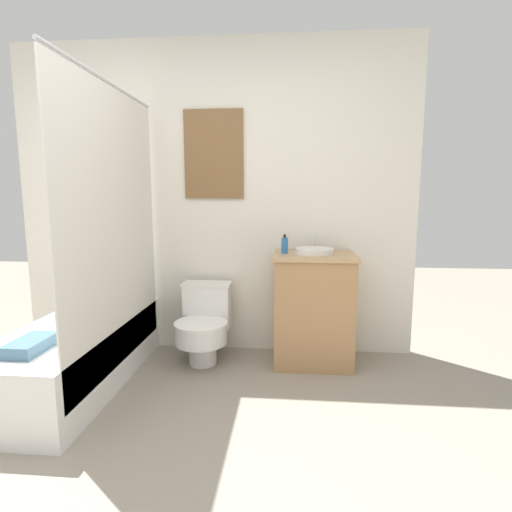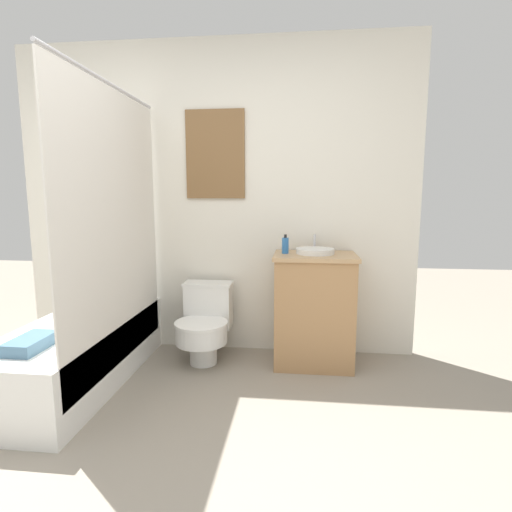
# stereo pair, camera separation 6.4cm
# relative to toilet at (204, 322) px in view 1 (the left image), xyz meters

# --- Properties ---
(wall_back) EXTENTS (3.26, 0.07, 2.50)m
(wall_back) POSITION_rel_toilet_xyz_m (0.02, 0.30, 0.95)
(wall_back) COLOR silver
(wall_back) RESTS_ON ground_plane
(shower_area) EXTENTS (0.65, 1.51, 1.98)m
(shower_area) POSITION_rel_toilet_xyz_m (-0.76, -0.48, -0.04)
(shower_area) COLOR white
(shower_area) RESTS_ON ground_plane
(toilet) EXTENTS (0.40, 0.55, 0.59)m
(toilet) POSITION_rel_toilet_xyz_m (0.00, 0.00, 0.00)
(toilet) COLOR white
(toilet) RESTS_ON ground_plane
(vanity) EXTENTS (0.61, 0.46, 0.85)m
(vanity) POSITION_rel_toilet_xyz_m (0.84, 0.03, 0.12)
(vanity) COLOR #AD7F51
(vanity) RESTS_ON ground_plane
(sink) EXTENTS (0.29, 0.32, 0.13)m
(sink) POSITION_rel_toilet_xyz_m (0.84, 0.05, 0.57)
(sink) COLOR white
(sink) RESTS_ON vanity
(soap_bottle) EXTENTS (0.05, 0.05, 0.14)m
(soap_bottle) POSITION_rel_toilet_xyz_m (0.62, 0.04, 0.61)
(soap_bottle) COLOR #2D6BB2
(soap_bottle) RESTS_ON vanity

